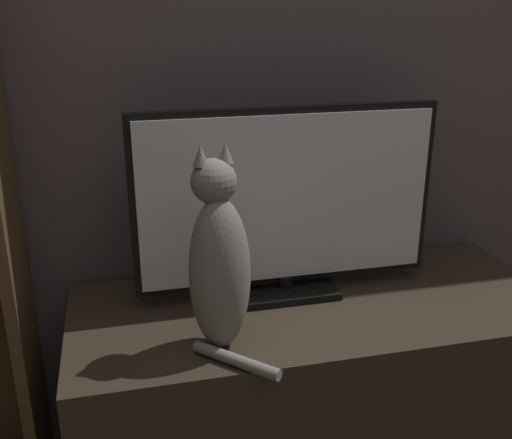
% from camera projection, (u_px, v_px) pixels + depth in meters
% --- Properties ---
extents(wall_back, '(4.80, 0.05, 2.60)m').
position_uv_depth(wall_back, '(289.00, 1.00, 1.66)').
color(wall_back, '#564C51').
rests_on(wall_back, ground_plane).
extents(tv_stand, '(1.33, 0.55, 0.52)m').
position_uv_depth(tv_stand, '(313.00, 384.00, 1.73)').
color(tv_stand, '#33281E').
rests_on(tv_stand, ground_plane).
extents(tv, '(0.83, 0.17, 0.53)m').
position_uv_depth(tv, '(287.00, 204.00, 1.61)').
color(tv, black).
rests_on(tv, tv_stand).
extents(cat, '(0.19, 0.27, 0.49)m').
position_uv_depth(cat, '(219.00, 264.00, 1.37)').
color(cat, gray).
rests_on(cat, tv_stand).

